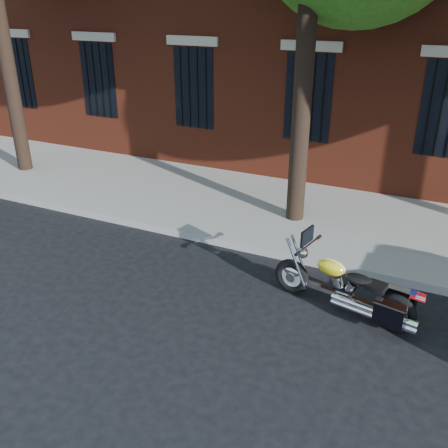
% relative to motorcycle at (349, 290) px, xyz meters
% --- Properties ---
extents(ground, '(120.00, 120.00, 0.00)m').
position_rel_motorcycle_xyz_m(ground, '(-2.22, -0.15, -0.41)').
color(ground, black).
rests_on(ground, ground).
extents(curb, '(40.00, 0.16, 0.15)m').
position_rel_motorcycle_xyz_m(curb, '(-2.22, 1.23, -0.33)').
color(curb, gray).
rests_on(curb, ground).
extents(sidewalk, '(40.00, 3.60, 0.15)m').
position_rel_motorcycle_xyz_m(sidewalk, '(-2.22, 3.11, -0.33)').
color(sidewalk, gray).
rests_on(sidewalk, ground).
extents(motorcycle, '(2.30, 0.98, 1.20)m').
position_rel_motorcycle_xyz_m(motorcycle, '(0.00, 0.00, 0.00)').
color(motorcycle, black).
rests_on(motorcycle, ground).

